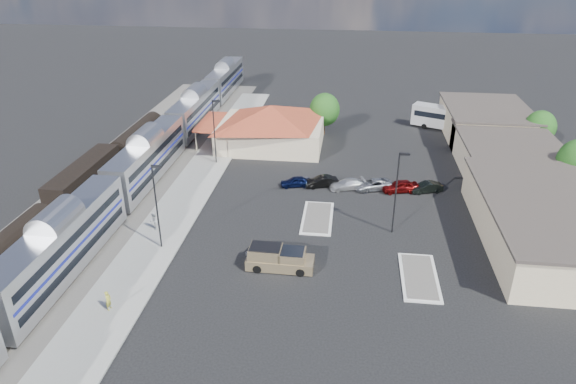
# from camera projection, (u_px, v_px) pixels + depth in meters

# --- Properties ---
(ground) EXTENTS (280.00, 280.00, 0.00)m
(ground) POSITION_uv_depth(u_px,v_px,m) (279.00, 225.00, 55.35)
(ground) COLOR black
(ground) RESTS_ON ground
(railbed) EXTENTS (16.00, 100.00, 0.12)m
(railbed) POSITION_uv_depth(u_px,v_px,m) (124.00, 184.00, 64.79)
(railbed) COLOR #4C4944
(railbed) RESTS_ON ground
(platform) EXTENTS (5.50, 92.00, 0.18)m
(platform) POSITION_uv_depth(u_px,v_px,m) (188.00, 194.00, 62.00)
(platform) COLOR gray
(platform) RESTS_ON ground
(passenger_train) EXTENTS (3.00, 104.00, 5.55)m
(passenger_train) POSITION_uv_depth(u_px,v_px,m) (148.00, 160.00, 64.60)
(passenger_train) COLOR silver
(passenger_train) RESTS_ON ground
(freight_cars) EXTENTS (2.80, 46.00, 4.00)m
(freight_cars) POSITION_uv_depth(u_px,v_px,m) (85.00, 180.00, 61.17)
(freight_cars) COLOR black
(freight_cars) RESTS_ON ground
(station_depot) EXTENTS (18.35, 12.24, 6.20)m
(station_depot) POSITION_uv_depth(u_px,v_px,m) (271.00, 125.00, 75.91)
(station_depot) COLOR #C7B591
(station_depot) RESTS_ON ground
(buildings_east) EXTENTS (14.40, 51.40, 4.80)m
(buildings_east) POSITION_uv_depth(u_px,v_px,m) (517.00, 167.00, 64.00)
(buildings_east) COLOR #C6B28C
(buildings_east) RESTS_ON ground
(traffic_island_south) EXTENTS (3.30, 7.50, 0.21)m
(traffic_island_south) POSITION_uv_depth(u_px,v_px,m) (317.00, 218.00, 56.64)
(traffic_island_south) COLOR silver
(traffic_island_south) RESTS_ON ground
(traffic_island_north) EXTENTS (3.30, 7.50, 0.21)m
(traffic_island_north) POSITION_uv_depth(u_px,v_px,m) (419.00, 277.00, 46.61)
(traffic_island_north) COLOR silver
(traffic_island_north) RESTS_ON ground
(lamp_plat_s) EXTENTS (1.08, 0.25, 9.00)m
(lamp_plat_s) POSITION_uv_depth(u_px,v_px,m) (157.00, 200.00, 48.87)
(lamp_plat_s) COLOR black
(lamp_plat_s) RESTS_ON ground
(lamp_plat_n) EXTENTS (1.08, 0.25, 9.00)m
(lamp_plat_n) POSITION_uv_depth(u_px,v_px,m) (215.00, 127.00, 68.51)
(lamp_plat_n) COLOR black
(lamp_plat_n) RESTS_ON ground
(lamp_lot) EXTENTS (1.08, 0.25, 9.00)m
(lamp_lot) POSITION_uv_depth(u_px,v_px,m) (397.00, 186.00, 51.67)
(lamp_lot) COLOR black
(lamp_lot) RESTS_ON ground
(tree_east_c) EXTENTS (4.41, 4.41, 6.21)m
(tree_east_c) POSITION_uv_depth(u_px,v_px,m) (540.00, 127.00, 73.14)
(tree_east_c) COLOR #382314
(tree_east_c) RESTS_ON ground
(tree_depot) EXTENTS (4.71, 4.71, 6.63)m
(tree_depot) POSITION_uv_depth(u_px,v_px,m) (325.00, 110.00, 80.04)
(tree_depot) COLOR #382314
(tree_depot) RESTS_ON ground
(pickup_truck) EXTENTS (6.28, 2.44, 2.16)m
(pickup_truck) POSITION_uv_depth(u_px,v_px,m) (280.00, 259.00, 47.59)
(pickup_truck) COLOR tan
(pickup_truck) RESTS_ON ground
(suv) EXTENTS (6.29, 4.30, 1.60)m
(suv) POSITION_uv_depth(u_px,v_px,m) (277.00, 255.00, 48.58)
(suv) COLOR #A3A4AB
(suv) RESTS_ON ground
(coach_bus) EXTENTS (11.71, 7.06, 3.75)m
(coach_bus) POSITION_uv_depth(u_px,v_px,m) (449.00, 118.00, 82.40)
(coach_bus) COLOR silver
(coach_bus) RESTS_ON ground
(person_a) EXTENTS (0.47, 0.67, 1.75)m
(person_a) POSITION_uv_depth(u_px,v_px,m) (108.00, 300.00, 42.00)
(person_a) COLOR gold
(person_a) RESTS_ON platform
(person_b) EXTENTS (0.99, 1.12, 1.90)m
(person_b) POSITION_uv_depth(u_px,v_px,m) (154.00, 221.00, 53.87)
(person_b) COLOR silver
(person_b) RESTS_ON platform
(parked_car_a) EXTENTS (4.04, 2.34, 1.29)m
(parked_car_a) POSITION_uv_depth(u_px,v_px,m) (296.00, 182.00, 63.94)
(parked_car_a) COLOR #0B1338
(parked_car_a) RESTS_ON ground
(parked_car_b) EXTENTS (4.38, 2.65, 1.36)m
(parked_car_b) POSITION_uv_depth(u_px,v_px,m) (321.00, 182.00, 63.84)
(parked_car_b) COLOR black
(parked_car_b) RESTS_ON ground
(parked_car_c) EXTENTS (4.77, 3.13, 1.28)m
(parked_car_c) POSITION_uv_depth(u_px,v_px,m) (347.00, 184.00, 63.23)
(parked_car_c) COLOR silver
(parked_car_c) RESTS_ON ground
(parked_car_d) EXTENTS (5.26, 3.62, 1.34)m
(parked_car_d) POSITION_uv_depth(u_px,v_px,m) (373.00, 184.00, 63.13)
(parked_car_d) COLOR #909398
(parked_car_d) RESTS_ON ground
(parked_car_e) EXTENTS (4.70, 2.77, 1.50)m
(parked_car_e) POSITION_uv_depth(u_px,v_px,m) (400.00, 186.00, 62.48)
(parked_car_e) COLOR #660B0B
(parked_car_e) RESTS_ON ground
(parked_car_f) EXTENTS (4.19, 2.57, 1.30)m
(parked_car_f) POSITION_uv_depth(u_px,v_px,m) (426.00, 187.00, 62.43)
(parked_car_f) COLOR black
(parked_car_f) RESTS_ON ground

